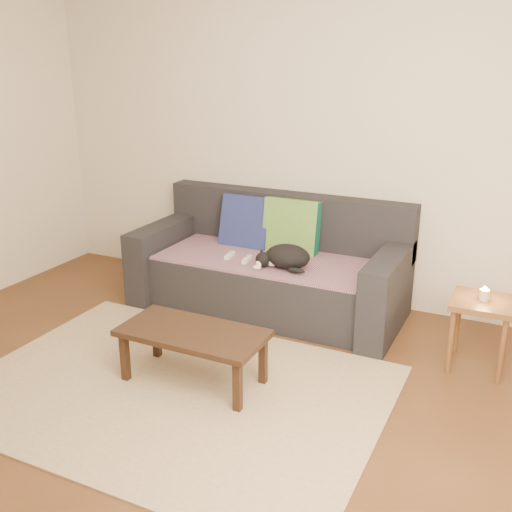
# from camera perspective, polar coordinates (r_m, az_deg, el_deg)

# --- Properties ---
(ground) EXTENTS (4.50, 4.50, 0.00)m
(ground) POSITION_cam_1_polar(r_m,az_deg,el_deg) (3.65, -9.20, -13.64)
(ground) COLOR brown
(ground) RESTS_ON ground
(back_wall) EXTENTS (4.50, 0.04, 2.60)m
(back_wall) POSITION_cam_1_polar(r_m,az_deg,el_deg) (4.89, 3.62, 11.18)
(back_wall) COLOR beige
(back_wall) RESTS_ON ground
(sofa) EXTENTS (2.10, 0.94, 0.87)m
(sofa) POSITION_cam_1_polar(r_m,az_deg,el_deg) (4.75, 1.41, -1.37)
(sofa) COLOR #232328
(sofa) RESTS_ON ground
(throw_blanket) EXTENTS (1.66, 0.74, 0.02)m
(throw_blanket) POSITION_cam_1_polar(r_m,az_deg,el_deg) (4.63, 0.95, -0.32)
(throw_blanket) COLOR #3F294E
(throw_blanket) RESTS_ON sofa
(cushion_navy) EXTENTS (0.42, 0.22, 0.44)m
(cushion_navy) POSITION_cam_1_polar(r_m,az_deg,el_deg) (4.92, -0.94, 3.28)
(cushion_navy) COLOR navy
(cushion_navy) RESTS_ON throw_blanket
(cushion_green) EXTENTS (0.45, 0.18, 0.46)m
(cushion_green) POSITION_cam_1_polar(r_m,az_deg,el_deg) (4.76, 3.39, 2.71)
(cushion_green) COLOR #0E5A43
(cushion_green) RESTS_ON throw_blanket
(cat) EXTENTS (0.42, 0.31, 0.18)m
(cat) POSITION_cam_1_polar(r_m,az_deg,el_deg) (4.39, 2.83, -0.09)
(cat) COLOR black
(cat) RESTS_ON throw_blanket
(wii_remote_a) EXTENTS (0.06, 0.15, 0.03)m
(wii_remote_a) POSITION_cam_1_polar(r_m,az_deg,el_deg) (4.64, -2.53, 0.06)
(wii_remote_a) COLOR white
(wii_remote_a) RESTS_ON throw_blanket
(wii_remote_b) EXTENTS (0.06, 0.15, 0.03)m
(wii_remote_b) POSITION_cam_1_polar(r_m,az_deg,el_deg) (4.55, -0.88, -0.33)
(wii_remote_b) COLOR white
(wii_remote_b) RESTS_ON throw_blanket
(side_table) EXTENTS (0.38, 0.38, 0.47)m
(side_table) POSITION_cam_1_polar(r_m,az_deg,el_deg) (4.06, 20.71, -5.03)
(side_table) COLOR brown
(side_table) RESTS_ON ground
(candle) EXTENTS (0.06, 0.06, 0.09)m
(candle) POSITION_cam_1_polar(r_m,az_deg,el_deg) (4.01, 20.90, -3.45)
(candle) COLOR beige
(candle) RESTS_ON side_table
(rug) EXTENTS (2.50, 1.80, 0.01)m
(rug) POSITION_cam_1_polar(r_m,az_deg,el_deg) (3.75, -7.88, -12.50)
(rug) COLOR tan
(rug) RESTS_ON ground
(coffee_table) EXTENTS (0.89, 0.45, 0.36)m
(coffee_table) POSITION_cam_1_polar(r_m,az_deg,el_deg) (3.68, -6.03, -7.68)
(coffee_table) COLOR black
(coffee_table) RESTS_ON rug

